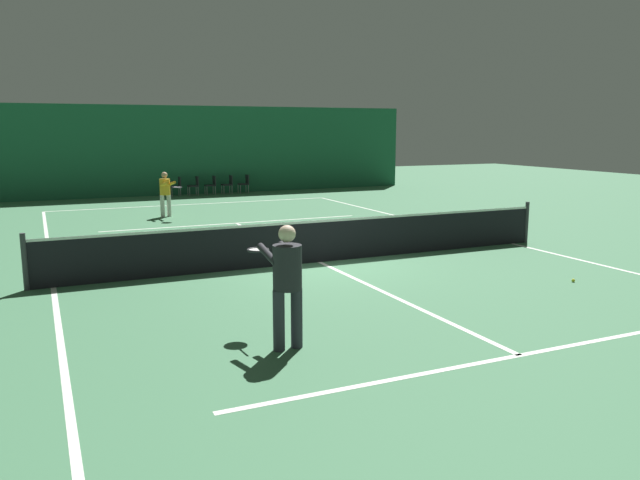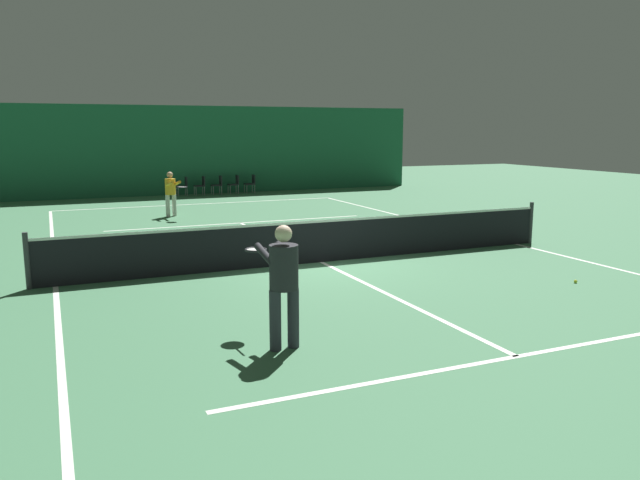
{
  "view_description": "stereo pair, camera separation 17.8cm",
  "coord_description": "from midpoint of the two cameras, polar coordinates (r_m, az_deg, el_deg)",
  "views": [
    {
      "loc": [
        -5.64,
        -12.43,
        2.95
      ],
      "look_at": [
        -1.08,
        -2.4,
        0.98
      ],
      "focal_mm": 35.0,
      "sensor_mm": 36.0,
      "label": 1
    },
    {
      "loc": [
        -5.48,
        -12.5,
        2.95
      ],
      "look_at": [
        -1.08,
        -2.4,
        0.98
      ],
      "focal_mm": 35.0,
      "sensor_mm": 36.0,
      "label": 2
    }
  ],
  "objects": [
    {
      "name": "court_line_baseline_far",
      "position": [
        25.16,
        -11.54,
        3.23
      ],
      "size": [
        11.0,
        0.1,
        0.0
      ],
      "color": "silver",
      "rests_on": "ground"
    },
    {
      "name": "courtside_chair_0",
      "position": [
        28.37,
        -13.13,
        4.92
      ],
      "size": [
        0.44,
        0.44,
        0.84
      ],
      "rotation": [
        0.0,
        0.0,
        -1.57
      ],
      "color": "#99999E",
      "rests_on": "ground"
    },
    {
      "name": "courtside_chair_4",
      "position": [
        29.14,
        -7.07,
        5.24
      ],
      "size": [
        0.44,
        0.44,
        0.84
      ],
      "rotation": [
        0.0,
        0.0,
        -1.57
      ],
      "color": "#99999E",
      "rests_on": "ground"
    },
    {
      "name": "court_line_centre",
      "position": [
        13.96,
        -0.42,
        -2.03
      ],
      "size": [
        0.1,
        12.8,
        0.0
      ],
      "color": "silver",
      "rests_on": "ground"
    },
    {
      "name": "court_line_sideline_right",
      "position": [
        16.92,
        16.85,
        -0.31
      ],
      "size": [
        0.1,
        23.8,
        0.0
      ],
      "color": "silver",
      "rests_on": "ground"
    },
    {
      "name": "ground_plane",
      "position": [
        13.96,
        -0.42,
        -2.04
      ],
      "size": [
        60.0,
        60.0,
        0.0
      ],
      "primitive_type": "plane",
      "color": "#3D704C"
    },
    {
      "name": "courtside_chair_2",
      "position": [
        28.71,
        -10.06,
        5.09
      ],
      "size": [
        0.44,
        0.44,
        0.84
      ],
      "rotation": [
        0.0,
        0.0,
        -1.57
      ],
      "color": "#99999E",
      "rests_on": "ground"
    },
    {
      "name": "court_line_service_far",
      "position": [
        19.89,
        -7.95,
        1.54
      ],
      "size": [
        8.25,
        0.1,
        0.0
      ],
      "color": "silver",
      "rests_on": "ground"
    },
    {
      "name": "court_line_service_near",
      "position": [
        8.74,
        17.22,
        -10.04
      ],
      "size": [
        8.25,
        0.1,
        0.0
      ],
      "color": "silver",
      "rests_on": "ground"
    },
    {
      "name": "tennis_ball",
      "position": [
        13.1,
        21.79,
        -3.45
      ],
      "size": [
        0.07,
        0.07,
        0.07
      ],
      "color": "#D1DB33",
      "rests_on": "ground"
    },
    {
      "name": "courtside_chair_3",
      "position": [
        28.92,
        -8.55,
        5.17
      ],
      "size": [
        0.44,
        0.44,
        0.84
      ],
      "rotation": [
        0.0,
        0.0,
        -1.57
      ],
      "color": "#99999E",
      "rests_on": "ground"
    },
    {
      "name": "player_near",
      "position": [
        8.37,
        -3.73,
        -3.41
      ],
      "size": [
        0.46,
        1.39,
        1.7
      ],
      "rotation": [
        0.0,
        0.0,
        1.64
      ],
      "color": "#2D2D38",
      "rests_on": "ground"
    },
    {
      "name": "backdrop_curtain",
      "position": [
        28.82,
        -13.45,
        7.96
      ],
      "size": [
        23.0,
        0.12,
        3.95
      ],
      "color": "#1E5B3D",
      "rests_on": "ground"
    },
    {
      "name": "courtside_chair_1",
      "position": [
        28.53,
        -11.58,
        5.01
      ],
      "size": [
        0.44,
        0.44,
        0.84
      ],
      "rotation": [
        0.0,
        0.0,
        -1.57
      ],
      "color": "#99999E",
      "rests_on": "ground"
    },
    {
      "name": "tennis_net",
      "position": [
        13.86,
        -0.42,
        0.03
      ],
      "size": [
        12.0,
        0.1,
        1.07
      ],
      "color": "black",
      "rests_on": "ground"
    },
    {
      "name": "player_far",
      "position": [
        21.68,
        -14.16,
        4.39
      ],
      "size": [
        0.63,
        1.33,
        1.51
      ],
      "rotation": [
        0.0,
        0.0,
        -1.33
      ],
      "color": "beige",
      "rests_on": "ground"
    },
    {
      "name": "court_line_sideline_left",
      "position": [
        12.81,
        -23.56,
        -4.01
      ],
      "size": [
        0.1,
        23.8,
        0.0
      ],
      "color": "silver",
      "rests_on": "ground"
    }
  ]
}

